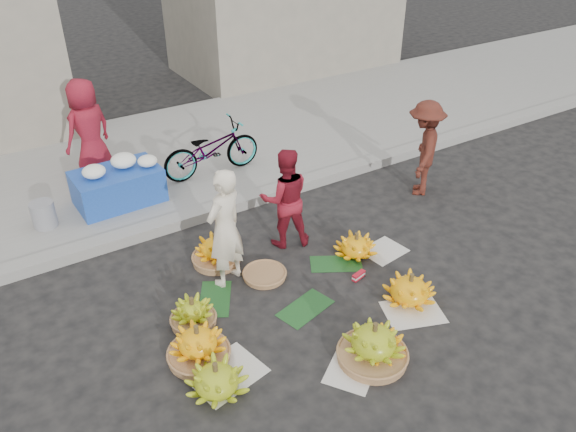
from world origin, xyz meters
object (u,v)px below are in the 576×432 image
flower_table (118,184)px  vendor_cream (225,228)px  banana_bunch_0 (198,345)px  banana_bunch_4 (410,289)px  bicycle (211,149)px

flower_table → vendor_cream: bearing=-78.7°
flower_table → banana_bunch_0: bearing=-96.8°
banana_bunch_4 → vendor_cream: (-1.60, 1.46, 0.58)m
banana_bunch_4 → bicycle: bicycle is taller
banana_bunch_0 → vendor_cream: vendor_cream is taller
vendor_cream → bicycle: size_ratio=0.94×
banana_bunch_4 → vendor_cream: vendor_cream is taller
banana_bunch_0 → bicycle: bearing=62.3°
vendor_cream → flower_table: bearing=-99.9°
banana_bunch_0 → bicycle: bicycle is taller
banana_bunch_0 → vendor_cream: 1.42m
vendor_cream → bicycle: vendor_cream is taller
bicycle → flower_table: bearing=94.7°
bicycle → banana_bunch_4: bearing=-170.3°
vendor_cream → bicycle: 2.65m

